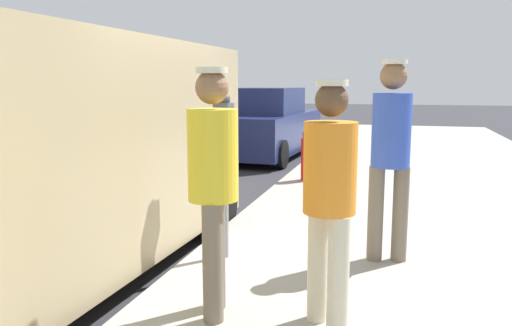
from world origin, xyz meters
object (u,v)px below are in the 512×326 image
at_px(pedestrian_in_orange, 330,190).
at_px(pedestrian_in_blue, 391,147).
at_px(parked_van, 21,156).
at_px(parking_meter_near, 224,147).
at_px(pedestrian_in_yellow, 213,177).
at_px(fire_hydrant, 308,155).
at_px(parked_sedan_ahead, 264,126).

height_order(pedestrian_in_orange, pedestrian_in_blue, pedestrian_in_blue).
relative_size(pedestrian_in_orange, parked_van, 0.31).
bearing_deg(parking_meter_near, pedestrian_in_yellow, -74.50).
bearing_deg(parking_meter_near, pedestrian_in_blue, 12.14).
xyz_separation_m(pedestrian_in_blue, fire_hydrant, (-1.35, 3.65, -0.63)).
distance_m(pedestrian_in_orange, pedestrian_in_blue, 1.48).
xyz_separation_m(parked_van, fire_hydrant, (1.60, 4.78, -0.59)).
height_order(parking_meter_near, parked_sedan_ahead, parking_meter_near).
relative_size(parking_meter_near, pedestrian_in_orange, 0.93).
relative_size(parked_sedan_ahead, fire_hydrant, 5.22).
xyz_separation_m(parking_meter_near, parked_sedan_ahead, (-1.57, 7.49, -0.43)).
bearing_deg(parking_meter_near, pedestrian_in_orange, -45.41).
bearing_deg(fire_hydrant, parked_sedan_ahead, 115.40).
bearing_deg(parked_van, parking_meter_near, 28.62).
xyz_separation_m(parking_meter_near, pedestrian_in_blue, (1.45, 0.31, 0.01)).
distance_m(parking_meter_near, pedestrian_in_orange, 1.57).
distance_m(pedestrian_in_blue, parked_sedan_ahead, 7.80).
bearing_deg(pedestrian_in_yellow, parked_van, 169.91).
xyz_separation_m(pedestrian_in_blue, parked_sedan_ahead, (-3.03, 7.18, -0.45)).
distance_m(pedestrian_in_orange, fire_hydrant, 5.20).
bearing_deg(pedestrian_in_yellow, fire_hydrant, 92.43).
height_order(pedestrian_in_blue, parked_van, parked_van).
bearing_deg(parked_van, pedestrian_in_blue, 20.96).
height_order(pedestrian_in_orange, parked_sedan_ahead, pedestrian_in_orange).
xyz_separation_m(pedestrian_in_orange, pedestrian_in_blue, (0.35, 1.43, 0.12)).
bearing_deg(pedestrian_in_blue, parked_sedan_ahead, 112.86).
distance_m(parking_meter_near, parked_sedan_ahead, 7.66).
height_order(pedestrian_in_orange, fire_hydrant, pedestrian_in_orange).
bearing_deg(parked_van, pedestrian_in_orange, -6.51).
xyz_separation_m(pedestrian_in_yellow, parked_sedan_ahead, (-1.89, 8.63, -0.38)).
bearing_deg(pedestrian_in_yellow, pedestrian_in_blue, 51.99).
bearing_deg(pedestrian_in_yellow, parking_meter_near, 105.50).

